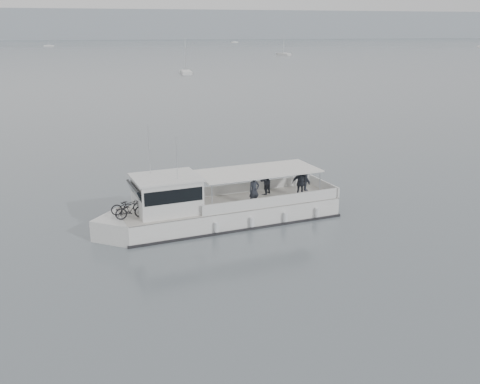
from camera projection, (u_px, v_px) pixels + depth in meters
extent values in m
plane|color=#576166|center=(313.00, 235.00, 26.34)|extent=(1400.00, 1400.00, 0.00)
cube|color=#939EA8|center=(109.00, 25.00, 541.63)|extent=(1400.00, 90.00, 28.00)
cube|color=white|center=(231.00, 214.00, 28.10)|extent=(11.70, 4.75, 1.23)
cube|color=white|center=(123.00, 229.00, 25.97)|extent=(3.05, 3.05, 1.23)
cube|color=beige|center=(231.00, 203.00, 27.92)|extent=(11.70, 4.75, 0.06)
cube|color=black|center=(231.00, 221.00, 28.21)|extent=(11.91, 4.89, 0.17)
cube|color=white|center=(249.00, 187.00, 29.76)|extent=(7.51, 1.26, 0.57)
cube|color=white|center=(272.00, 202.00, 27.19)|extent=(7.51, 1.26, 0.57)
cube|color=white|center=(324.00, 186.00, 29.94)|extent=(0.56, 3.01, 0.57)
cube|color=white|center=(167.00, 195.00, 26.39)|extent=(3.39, 3.00, 1.71)
cube|color=black|center=(137.00, 196.00, 25.80)|extent=(0.89, 2.42, 1.10)
cube|color=black|center=(167.00, 189.00, 26.31)|extent=(3.21, 3.00, 0.66)
cube|color=white|center=(166.00, 177.00, 26.13)|extent=(3.61, 3.21, 0.09)
cube|color=white|center=(257.00, 171.00, 28.03)|extent=(6.81, 3.80, 0.08)
cylinder|color=silver|center=(212.00, 199.00, 25.95)|extent=(0.06, 0.06, 1.56)
cylinder|color=silver|center=(195.00, 185.00, 28.29)|extent=(0.06, 0.06, 1.56)
cylinder|color=silver|center=(320.00, 186.00, 28.22)|extent=(0.06, 0.06, 1.56)
cylinder|color=silver|center=(296.00, 174.00, 30.56)|extent=(0.06, 0.06, 1.56)
cylinder|color=silver|center=(149.00, 150.00, 26.31)|extent=(0.03, 0.03, 2.46)
cylinder|color=silver|center=(177.00, 159.00, 25.38)|extent=(0.03, 0.03, 2.08)
cylinder|color=white|center=(217.00, 227.00, 26.08)|extent=(0.26, 0.26, 0.47)
cylinder|color=white|center=(252.00, 222.00, 26.79)|extent=(0.26, 0.26, 0.47)
cylinder|color=white|center=(286.00, 217.00, 27.50)|extent=(0.26, 0.26, 0.47)
cylinder|color=white|center=(317.00, 212.00, 28.21)|extent=(0.26, 0.26, 0.47)
imported|color=black|center=(127.00, 206.00, 26.14)|extent=(1.69, 0.81, 0.85)
imported|color=black|center=(131.00, 210.00, 25.47)|extent=(1.55, 0.65, 0.90)
imported|color=#272B34|center=(254.00, 191.00, 27.29)|extent=(0.66, 0.51, 1.59)
imported|color=#272B34|center=(265.00, 180.00, 29.12)|extent=(0.98, 0.96, 1.59)
imported|color=#272B34|center=(300.00, 183.00, 28.60)|extent=(0.97, 0.49, 1.59)
imported|color=#272B34|center=(307.00, 177.00, 29.79)|extent=(0.71, 1.09, 1.59)
cube|color=white|center=(235.00, 42.00, 403.25)|extent=(5.63, 3.76, 0.75)
cube|color=white|center=(235.00, 42.00, 403.15)|extent=(2.34, 2.14, 0.45)
cube|color=white|center=(49.00, 46.00, 314.21)|extent=(5.68, 2.00, 0.75)
cube|color=white|center=(49.00, 45.00, 314.12)|extent=(2.02, 1.64, 0.45)
cylinder|color=silver|center=(48.00, 40.00, 313.22)|extent=(0.08, 0.08, 6.18)
cube|color=white|center=(186.00, 72.00, 121.57)|extent=(2.42, 6.79, 0.75)
cube|color=white|center=(186.00, 71.00, 121.47)|extent=(1.97, 2.42, 0.45)
cylinder|color=silver|center=(185.00, 54.00, 120.40)|extent=(0.08, 0.08, 7.38)
cube|color=white|center=(284.00, 54.00, 210.70)|extent=(4.67, 7.05, 0.75)
cube|color=white|center=(284.00, 53.00, 210.61)|extent=(2.67, 2.92, 0.45)
cylinder|color=silver|center=(284.00, 44.00, 209.53)|extent=(0.08, 0.08, 7.42)
cube|color=white|center=(480.00, 46.00, 305.04)|extent=(5.91, 6.18, 0.75)
cube|color=white|center=(480.00, 46.00, 304.95)|extent=(2.87, 2.90, 0.45)
cylinder|color=silver|center=(480.00, 39.00, 303.91)|extent=(0.08, 0.08, 7.13)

